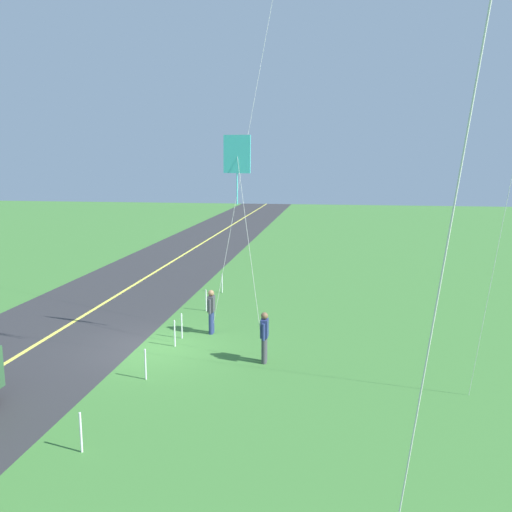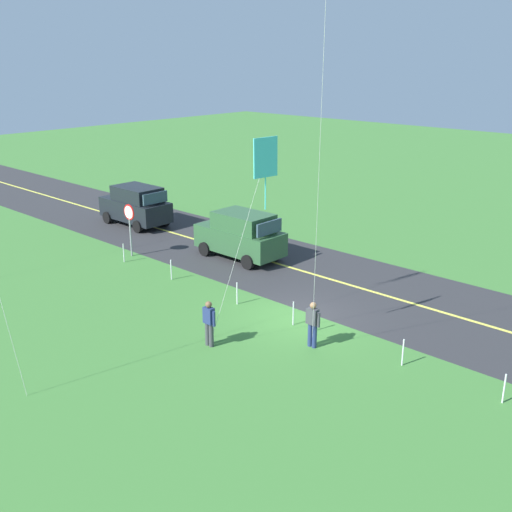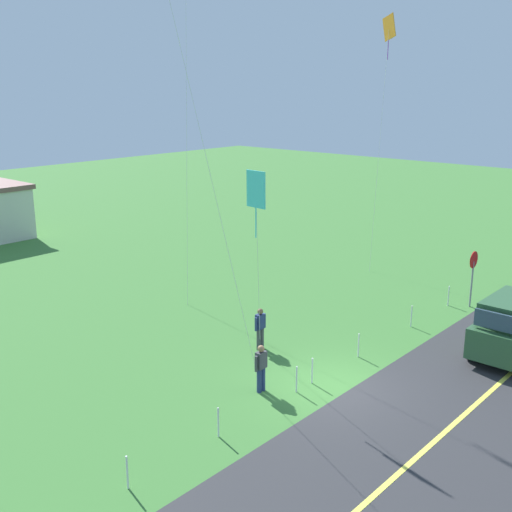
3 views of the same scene
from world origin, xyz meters
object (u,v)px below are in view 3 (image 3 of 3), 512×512
object	(u,v)px
stop_sign	(473,268)
person_adult_companion	(260,327)
person_adult_near	(261,367)
kite_blue_mid	(256,193)
kite_yellow_high	(389,33)

from	to	relation	value
stop_sign	person_adult_companion	distance (m)	10.54
person_adult_near	kite_blue_mid	world-z (taller)	kite_blue_mid
stop_sign	person_adult_companion	bearing A→B (deg)	157.83
kite_blue_mid	kite_yellow_high	bearing A→B (deg)	15.80
stop_sign	person_adult_companion	size ratio (longest dim) A/B	1.60
person_adult_companion	kite_yellow_high	size ratio (longest dim) A/B	0.12
person_adult_companion	stop_sign	bearing A→B (deg)	60.80
person_adult_companion	kite_yellow_high	world-z (taller)	kite_yellow_high
person_adult_companion	person_adult_near	bearing A→B (deg)	-55.59
person_adult_companion	kite_blue_mid	xyz separation A→B (m)	(-1.48, -1.09, 5.38)
kite_blue_mid	person_adult_companion	bearing A→B (deg)	36.36
person_adult_near	person_adult_companion	size ratio (longest dim) A/B	1.00
stop_sign	kite_yellow_high	size ratio (longest dim) A/B	0.19
person_adult_near	kite_blue_mid	distance (m)	5.61
stop_sign	person_adult_near	xyz separation A→B (m)	(-12.29, 1.69, -0.94)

